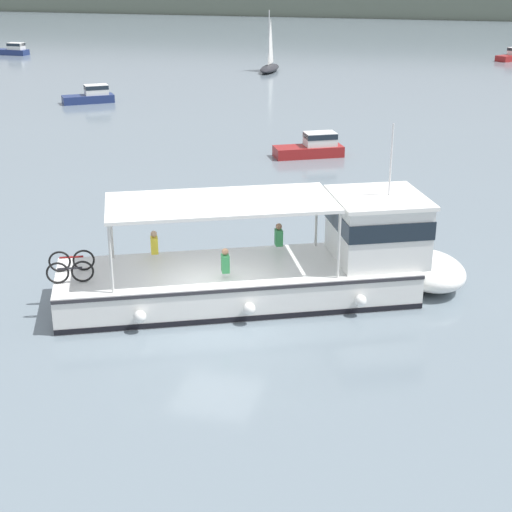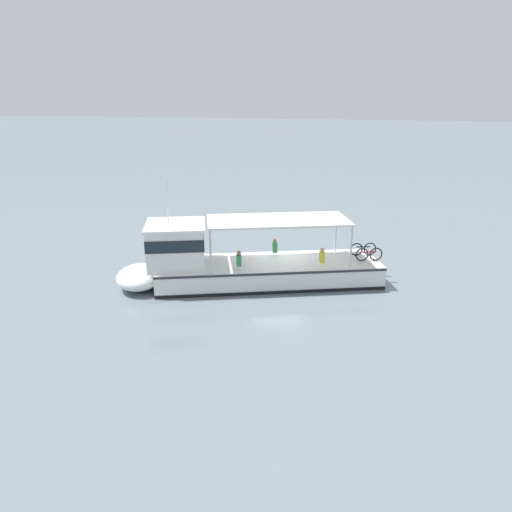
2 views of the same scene
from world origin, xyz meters
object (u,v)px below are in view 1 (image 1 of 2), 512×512
Objects in this scene: motorboat_mid_channel at (91,95)px; motorboat_off_stern at (13,50)px; sailboat_horizon_east at (270,66)px; motorboat_off_bow at (313,146)px; ferry_main at (289,266)px.

motorboat_mid_channel is 1.01× the size of motorboat_off_stern.
motorboat_off_stern is at bearing 169.72° from sailboat_horizon_east.
motorboat_mid_channel is 20.60m from sailboat_horizon_east.
motorboat_off_bow is at bearing -32.12° from motorboat_mid_channel.
sailboat_horizon_east is (-9.92, 30.34, -0.00)m from motorboat_off_bow.
motorboat_off_stern is (-39.34, 35.67, 0.00)m from motorboat_off_bow.
motorboat_mid_channel is 0.68× the size of sailboat_horizon_east.
ferry_main is 18.12m from motorboat_off_bow.
motorboat_off_stern is at bearing 130.94° from motorboat_mid_channel.
motorboat_mid_channel is at bearing -114.47° from sailboat_horizon_east.
motorboat_off_stern is at bearing 137.80° from motorboat_off_bow.
ferry_main is 3.53× the size of motorboat_off_stern.
sailboat_horizon_east is at bearing 104.68° from ferry_main.
motorboat_off_bow is (-2.72, 17.91, -0.47)m from ferry_main.
motorboat_off_bow is 21.79m from motorboat_mid_channel.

